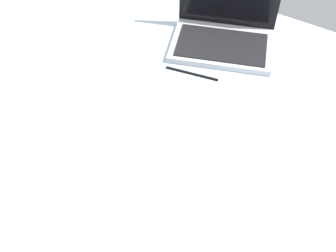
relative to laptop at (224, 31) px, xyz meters
The scene contains 3 objects.
bed_mattress 46.58cm from the laptop, 85.94° to the right, with size 180.00×140.00×18.00cm, color silver.
laptop is the anchor object (origin of this frame).
charger_cable 20.17cm from the laptop, 92.02° to the right, with size 17.00×0.60×0.60cm, color black.
Camera 1 is at (40.35, -59.47, 103.60)cm, focal length 43.44 mm.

